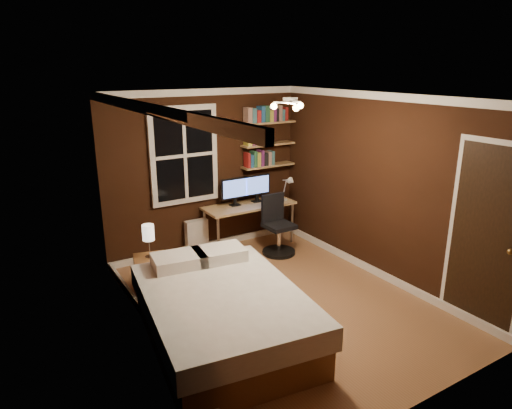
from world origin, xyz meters
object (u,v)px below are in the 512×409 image
monitor_left (235,192)px  office_chair (277,232)px  radiator (197,236)px  desk_lamp (287,188)px  bedside_lamp (149,241)px  desk (249,208)px  bed (222,314)px  nightstand (151,275)px  monitor_right (257,188)px

monitor_left → office_chair: size_ratio=0.51×
radiator → monitor_left: 0.92m
office_chair → desk_lamp: bearing=37.7°
bedside_lamp → desk: bearing=21.1°
bedside_lamp → desk_lamp: bearing=12.6°
desk → monitor_left: size_ratio=3.13×
bed → office_chair: bearing=49.9°
nightstand → radiator: bearing=54.7°
radiator → monitor_left: size_ratio=1.12×
desk → monitor_left: monitor_left is taller
bed → desk: bed is taller
bed → desk: bearing=60.8°
nightstand → monitor_right: monitor_right is taller
radiator → desk: desk is taller
bed → office_chair: (1.83, 1.66, 0.04)m
nightstand → monitor_right: size_ratio=1.05×
nightstand → monitor_left: bearing=39.1°
desk → bed: bearing=-126.9°
desk_lamp → bedside_lamp: bearing=-167.4°
nightstand → radiator: (1.06, 0.93, 0.02)m
office_chair → radiator: bearing=147.3°
desk_lamp → nightstand: bearing=-167.4°
bed → monitor_right: (1.80, 2.21, 0.62)m
radiator → office_chair: size_ratio=0.57×
radiator → bed: bearing=-108.1°
bed → bedside_lamp: bearing=109.4°
monitor_left → office_chair: (0.44, -0.55, -0.58)m
monitor_left → desk_lamp: 0.87m
bed → desk_lamp: bearing=49.2°
bedside_lamp → office_chair: 2.17m
office_chair → monitor_left: bearing=128.3°
monitor_left → monitor_right: same height
bedside_lamp → office_chair: bearing=6.9°
desk → monitor_right: 0.35m
monitor_left → nightstand: bearing=-154.3°
bed → bedside_lamp: bedside_lamp is taller
radiator → desk: bearing=-13.1°
bed → desk_lamp: desk_lamp is taller
bedside_lamp → monitor_left: monitor_left is taller
desk → desk_lamp: bearing=-15.7°
bedside_lamp → monitor_right: monitor_right is taller
desk → desk_lamp: size_ratio=3.37×
bedside_lamp → monitor_left: bearing=25.7°
nightstand → bedside_lamp: 0.47m
bedside_lamp → radiator: 1.48m
bedside_lamp → monitor_left: 1.88m
nightstand → office_chair: size_ratio=0.54×
bed → desk: size_ratio=1.56×
office_chair → bed: bearing=-138.3°
radiator → office_chair: 1.26m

